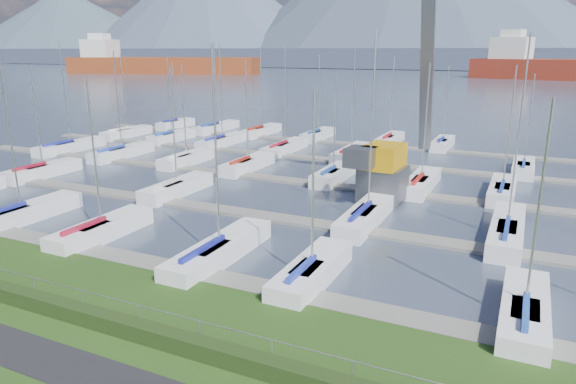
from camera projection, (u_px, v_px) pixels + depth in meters
The scene contains 9 objects.
path at pixel (104, 380), 17.78m from camera, with size 160.00×2.00×0.04m, color black.
water at pixel (506, 74), 247.23m from camera, with size 800.00×540.00×0.20m, color #3C4658.
hedge at pixel (153, 335), 19.96m from camera, with size 80.00×0.70×0.70m, color #223513.
fence at pixel (158, 310), 20.08m from camera, with size 0.04×0.04×80.00m, color #9C9EA5.
foothill at pixel (514, 59), 306.56m from camera, with size 900.00×80.00×12.00m, color #40485D.
docks at pixel (359, 189), 43.13m from camera, with size 90.00×41.60×0.25m.
crane at pixel (395, 128), 39.03m from camera, with size 5.16×13.30×22.35m.
cargo_ship_west at pixel (155, 66), 252.68m from camera, with size 96.09×40.04×21.50m.
sailboat_fleet at pixel (328, 116), 45.36m from camera, with size 75.22×49.53×13.19m.
Camera 1 is at (12.32, -14.22, 11.04)m, focal length 32.00 mm.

